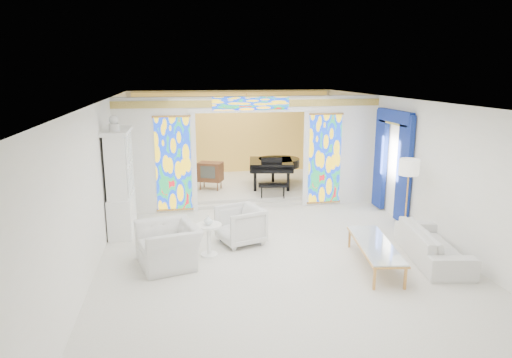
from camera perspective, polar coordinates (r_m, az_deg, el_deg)
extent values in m
plane|color=silver|center=(10.63, 1.06, -6.62)|extent=(12.00, 12.00, 0.00)
cube|color=silver|center=(10.02, 1.13, 9.74)|extent=(7.00, 12.00, 0.02)
cube|color=white|center=(16.07, -3.00, 5.67)|extent=(7.00, 0.02, 3.00)
cube|color=white|center=(4.76, 15.37, -13.60)|extent=(7.00, 0.02, 3.00)
cube|color=white|center=(10.16, -18.67, 0.55)|extent=(0.02, 12.00, 3.00)
cube|color=white|center=(11.40, 18.64, 1.87)|extent=(0.02, 12.00, 3.00)
cube|color=white|center=(12.01, -12.57, 2.80)|extent=(2.00, 0.18, 3.00)
cube|color=white|center=(12.78, 10.45, 3.52)|extent=(2.00, 0.18, 3.00)
cube|color=white|center=(11.99, -0.72, 9.36)|extent=(3.00, 0.18, 0.40)
cube|color=white|center=(11.95, -7.75, 1.96)|extent=(0.12, 0.06, 2.60)
cube|color=white|center=(12.42, 6.23, 2.43)|extent=(0.12, 0.06, 2.60)
cube|color=white|center=(11.91, -0.64, 8.61)|extent=(3.24, 0.06, 0.12)
cube|color=#E0B954|center=(11.89, -0.64, 9.43)|extent=(7.00, 0.05, 0.18)
cube|color=gold|center=(11.93, -10.29, 1.86)|extent=(0.90, 0.04, 2.40)
cube|color=gold|center=(12.56, 8.57, 2.49)|extent=(0.90, 0.04, 2.40)
cube|color=gold|center=(11.88, -0.63, 9.42)|extent=(2.00, 0.04, 0.34)
cube|color=silver|center=(14.48, -2.02, -0.84)|extent=(6.80, 3.80, 0.18)
cube|color=#F7CD56|center=(15.95, -2.94, 5.62)|extent=(6.70, 0.10, 2.90)
cylinder|color=#C48A44|center=(14.01, -1.22, 8.90)|extent=(0.48, 0.48, 0.30)
cube|color=navy|center=(11.43, 18.03, 1.17)|extent=(0.12, 0.55, 2.60)
cube|color=navy|center=(12.57, 15.30, 2.40)|extent=(0.12, 0.55, 2.60)
cube|color=navy|center=(11.82, 16.98, 7.52)|extent=(0.14, 1.70, 0.30)
cube|color=gold|center=(11.84, 16.93, 6.71)|extent=(0.12, 1.50, 0.06)
cube|color=white|center=(10.96, -16.37, -4.07)|extent=(0.50, 1.40, 0.90)
cube|color=white|center=(10.69, -16.76, 1.83)|extent=(0.44, 1.30, 1.40)
cube|color=white|center=(10.66, -15.54, 1.88)|extent=(0.01, 1.20, 1.30)
cube|color=white|center=(10.57, -17.03, 5.76)|extent=(0.56, 1.46, 0.08)
cylinder|color=silver|center=(10.21, -17.30, 6.18)|extent=(0.22, 0.22, 0.16)
sphere|color=silver|center=(10.20, -17.37, 7.07)|extent=(0.20, 0.20, 0.20)
imported|color=silver|center=(8.93, -10.86, -8.11)|extent=(1.34, 1.45, 0.79)
imported|color=white|center=(9.84, -1.98, -5.79)|extent=(1.12, 1.10, 0.81)
imported|color=white|center=(9.67, 21.22, -7.61)|extent=(1.21, 2.29, 0.64)
cylinder|color=white|center=(9.16, -5.96, -5.79)|extent=(0.53, 0.53, 0.04)
cylinder|color=white|center=(9.27, -5.91, -7.64)|extent=(0.09, 0.09, 0.61)
cylinder|color=white|center=(9.38, -5.86, -9.35)|extent=(0.36, 0.36, 0.03)
imported|color=white|center=(9.13, -5.97, -5.11)|extent=(0.18, 0.18, 0.19)
cube|color=white|center=(8.97, 14.66, -7.92)|extent=(0.91, 2.10, 0.04)
cube|color=#C48A44|center=(8.98, 14.65, -8.05)|extent=(0.94, 2.14, 0.03)
cube|color=#C48A44|center=(8.14, 14.58, -11.93)|extent=(0.05, 0.05, 0.42)
cube|color=#C48A44|center=(8.29, 18.16, -11.69)|extent=(0.05, 0.05, 0.42)
cube|color=#C48A44|center=(9.86, 11.60, -7.22)|extent=(0.05, 0.05, 0.42)
cube|color=#C48A44|center=(9.99, 14.57, -7.12)|extent=(0.05, 0.05, 0.42)
cylinder|color=#C48A44|center=(10.83, 17.98, -6.82)|extent=(0.34, 0.34, 0.03)
cylinder|color=#C48A44|center=(10.59, 18.28, -2.77)|extent=(0.04, 0.04, 1.62)
cylinder|color=silver|center=(10.41, 18.59, 1.42)|extent=(0.48, 0.48, 0.35)
cube|color=black|center=(13.94, 1.87, 1.83)|extent=(1.49, 1.57, 0.25)
cylinder|color=black|center=(14.26, 2.89, 2.08)|extent=(1.47, 1.47, 0.25)
cube|color=black|center=(13.17, 2.01, 0.99)|extent=(1.23, 0.46, 0.09)
cube|color=silver|center=(13.10, 2.03, 1.00)|extent=(1.11, 0.27, 0.03)
cube|color=black|center=(13.43, 1.96, 2.24)|extent=(0.62, 0.13, 0.22)
cube|color=black|center=(12.71, 2.11, -0.77)|extent=(0.84, 0.44, 0.07)
cylinder|color=black|center=(13.41, -0.12, -0.37)|extent=(0.10, 0.10, 0.55)
cylinder|color=black|center=(13.45, 4.05, -0.36)|extent=(0.10, 0.10, 0.55)
cylinder|color=black|center=(14.55, 2.12, 0.71)|extent=(0.10, 0.10, 0.55)
cube|color=brown|center=(13.67, -5.72, 0.91)|extent=(0.83, 0.71, 0.56)
cube|color=#3B413E|center=(13.44, -6.05, 0.84)|extent=(0.42, 0.20, 0.36)
cone|color=brown|center=(13.69, -6.98, -0.84)|extent=(0.05, 0.05, 0.25)
cone|color=brown|center=(13.52, -4.83, -0.97)|extent=(0.05, 0.05, 0.25)
cone|color=brown|center=(14.00, -6.50, -0.51)|extent=(0.05, 0.05, 0.25)
cone|color=brown|center=(13.83, -4.39, -0.63)|extent=(0.05, 0.05, 0.25)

